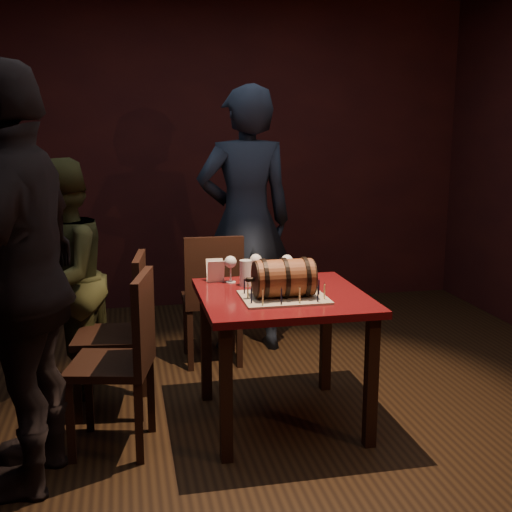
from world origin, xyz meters
The scene contains 16 objects.
room_shell centered at (0.00, 0.00, 1.40)m, with size 5.04×5.04×2.80m.
pub_table centered at (0.16, -0.03, 0.64)m, with size 0.90×0.90×0.75m.
cake_board centered at (0.14, -0.13, 0.76)m, with size 0.45×0.35×0.01m, color gray.
barrel_cake centered at (0.14, -0.13, 0.86)m, with size 0.37×0.22×0.22m.
birthday_candles centered at (0.14, -0.13, 0.80)m, with size 0.40×0.30×0.09m.
wine_glass_left centered at (-0.08, 0.27, 0.87)m, with size 0.07×0.07×0.16m.
wine_glass_mid centered at (0.08, 0.29, 0.87)m, with size 0.07×0.07×0.16m.
wine_glass_right centered at (0.25, 0.23, 0.87)m, with size 0.07×0.07×0.16m.
pint_of_ale centered at (0.00, 0.18, 0.82)m, with size 0.07×0.07×0.15m.
menu_card centered at (-0.16, 0.31, 0.81)m, with size 0.10×0.05×0.13m, color white, non-canonical shape.
chair_back centered at (-0.09, 0.92, 0.52)m, with size 0.41×0.41×0.93m.
chair_left_rear centered at (-0.70, 0.31, 0.52)m, with size 0.45×0.45×0.93m.
chair_left_front centered at (-0.70, -0.16, 0.52)m, with size 0.48×0.48×0.93m.
person_back centered at (0.19, 1.20, 0.97)m, with size 0.71×0.46×1.94m, color #182031.
person_left_rear centered at (-1.06, 0.60, 0.73)m, with size 0.71×0.56×1.47m, color #35381C.
person_left_front centered at (-1.14, -0.39, 0.97)m, with size 1.14×0.47×1.94m, color black.
Camera 1 is at (-0.68, -3.34, 1.66)m, focal length 45.00 mm.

